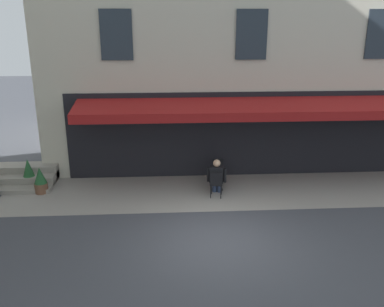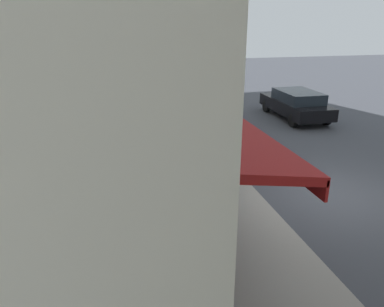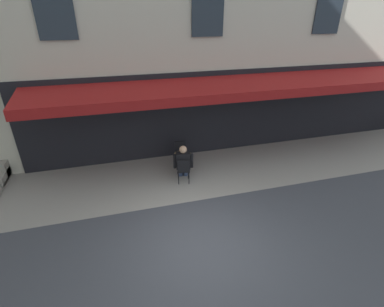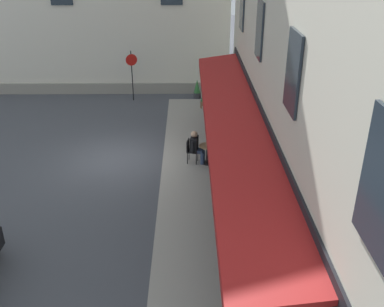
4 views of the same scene
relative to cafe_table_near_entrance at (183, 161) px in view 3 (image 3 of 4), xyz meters
The scene contains 6 objects.
ground_plane 3.55m from the cafe_table_near_entrance, 83.64° to the left, with size 70.00×70.00×0.00m, color #42444C.
sidewalk_cafe_terrace 2.90m from the cafe_table_near_entrance, behind, with size 20.50×3.20×0.01m, color gray.
cafe_table_near_entrance is the anchor object (origin of this frame).
cafe_chair_black_corner_right 0.63m from the cafe_table_near_entrance, 78.99° to the left, with size 0.47×0.47×0.91m.
cafe_chair_black_kerbside 0.63m from the cafe_table_near_entrance, 97.27° to the right, with size 0.45×0.45×0.91m.
seated_companion_in_black 0.46m from the cafe_table_near_entrance, 78.99° to the left, with size 0.65×0.59×1.29m.
Camera 3 is at (1.59, 4.93, 5.18)m, focal length 26.55 mm.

